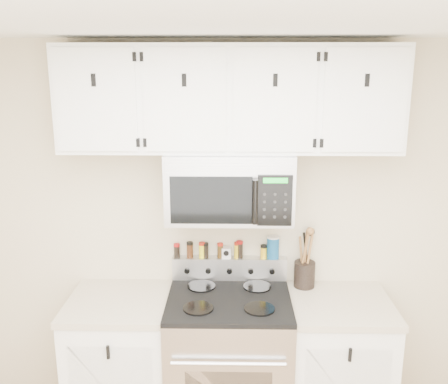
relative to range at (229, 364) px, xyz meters
name	(u,v)px	position (x,y,z in m)	size (l,w,h in m)	color
back_wall	(230,234)	(0.00, 0.32, 0.76)	(3.50, 0.01, 2.50)	#C5B394
ceiling	(226,6)	(0.00, -1.43, 2.01)	(3.50, 3.50, 0.01)	white
range	(229,364)	(0.00, 0.00, 0.00)	(0.76, 0.65, 1.10)	#B7B7BA
base_cabinet_left	(123,364)	(-0.69, 0.02, -0.03)	(0.64, 0.62, 0.92)	white
base_cabinet_right	(336,366)	(0.69, 0.02, -0.03)	(0.64, 0.62, 0.92)	white
microwave	(230,186)	(0.00, 0.13, 1.14)	(0.76, 0.44, 0.42)	#9E9EA3
upper_cabinets	(230,99)	(0.00, 0.15, 1.66)	(2.00, 0.35, 0.62)	white
utensil_crock	(305,272)	(0.49, 0.23, 0.53)	(0.14, 0.14, 0.40)	black
kitchen_timer	(226,253)	(-0.02, 0.28, 0.65)	(0.06, 0.05, 0.07)	silver
salt_canister	(273,247)	(0.29, 0.28, 0.69)	(0.08, 0.08, 0.15)	#14518A
spice_jar_0	(177,250)	(-0.35, 0.28, 0.66)	(0.04, 0.04, 0.09)	black
spice_jar_1	(190,250)	(-0.26, 0.28, 0.67)	(0.04, 0.04, 0.11)	#452310
spice_jar_2	(202,250)	(-0.18, 0.28, 0.67)	(0.04, 0.04, 0.10)	yellow
spice_jar_3	(206,250)	(-0.16, 0.28, 0.66)	(0.04, 0.04, 0.10)	black
spice_jar_4	(220,250)	(-0.06, 0.28, 0.66)	(0.04, 0.04, 0.10)	#422C10
spice_jar_5	(237,250)	(0.05, 0.28, 0.67)	(0.04, 0.04, 0.11)	gold
spice_jar_6	(240,249)	(0.07, 0.28, 0.67)	(0.04, 0.04, 0.12)	black
spice_jar_7	(264,251)	(0.23, 0.28, 0.66)	(0.04, 0.04, 0.09)	gold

